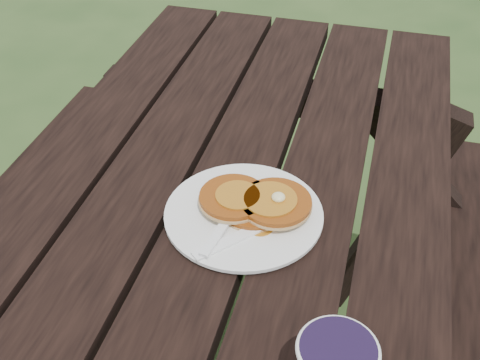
# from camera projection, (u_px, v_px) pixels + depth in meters

# --- Properties ---
(plate) EXTENTS (0.30, 0.30, 0.01)m
(plate) POSITION_uv_depth(u_px,v_px,m) (244.00, 215.00, 0.98)
(plate) COLOR white
(plate) RESTS_ON picnic_table
(pancake_stack) EXTENTS (0.18, 0.12, 0.04)m
(pancake_stack) POSITION_uv_depth(u_px,v_px,m) (256.00, 202.00, 0.97)
(pancake_stack) COLOR #924410
(pancake_stack) RESTS_ON plate
(knife) EXTENTS (0.13, 0.15, 0.00)m
(knife) POSITION_uv_depth(u_px,v_px,m) (244.00, 234.00, 0.93)
(knife) COLOR white
(knife) RESTS_ON plate
(fork) EXTENTS (0.06, 0.16, 0.01)m
(fork) POSITION_uv_depth(u_px,v_px,m) (219.00, 232.00, 0.93)
(fork) COLOR white
(fork) RESTS_ON plate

